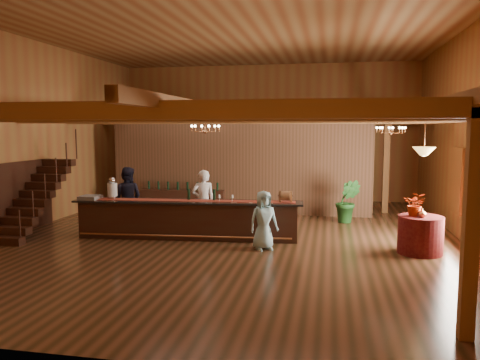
% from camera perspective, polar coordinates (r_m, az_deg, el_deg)
% --- Properties ---
extents(floor, '(14.00, 14.00, 0.00)m').
position_cam_1_polar(floor, '(12.85, -1.02, -6.84)').
color(floor, brown).
rests_on(floor, ground).
extents(ceiling, '(14.00, 14.00, 0.00)m').
position_cam_1_polar(ceiling, '(12.77, -1.07, 17.95)').
color(ceiling, olive).
rests_on(ceiling, wall_back).
extents(wall_back, '(12.00, 0.10, 5.50)m').
position_cam_1_polar(wall_back, '(19.41, 3.26, 5.80)').
color(wall_back, '#9A582E').
rests_on(wall_back, floor).
extents(wall_front, '(12.00, 0.10, 5.50)m').
position_cam_1_polar(wall_front, '(5.84, -15.45, 4.36)').
color(wall_front, '#9A582E').
rests_on(wall_front, floor).
extents(wall_left, '(0.10, 14.00, 5.50)m').
position_cam_1_polar(wall_left, '(14.95, -24.26, 5.10)').
color(wall_left, '#9A582E').
rests_on(wall_left, floor).
extents(wall_right, '(0.10, 14.00, 5.50)m').
position_cam_1_polar(wall_right, '(12.70, 26.59, 4.87)').
color(wall_right, '#9A582E').
rests_on(wall_right, floor).
extents(beam_grid, '(11.90, 13.90, 0.39)m').
position_cam_1_polar(beam_grid, '(13.01, -0.58, 7.71)').
color(beam_grid, '#9A5A28').
rests_on(beam_grid, wall_left).
extents(support_posts, '(9.20, 10.20, 3.20)m').
position_cam_1_polar(support_posts, '(12.09, -1.52, 0.03)').
color(support_posts, '#9A5A28').
rests_on(support_posts, floor).
extents(partition_wall, '(9.00, 0.18, 3.10)m').
position_cam_1_polar(partition_wall, '(16.10, -0.19, 1.42)').
color(partition_wall, brown).
rests_on(partition_wall, floor).
extents(window_right_back, '(0.12, 1.05, 1.75)m').
position_cam_1_polar(window_right_back, '(13.72, 25.02, -0.02)').
color(window_right_back, white).
rests_on(window_right_back, wall_right).
extents(staircase, '(1.00, 2.80, 2.00)m').
position_cam_1_polar(staircase, '(14.16, -23.83, -2.03)').
color(staircase, black).
rests_on(staircase, floor).
extents(backroom_boxes, '(4.10, 0.60, 1.10)m').
position_cam_1_polar(backroom_boxes, '(18.13, 1.67, -1.27)').
color(backroom_boxes, black).
rests_on(backroom_boxes, floor).
extents(tasting_bar, '(6.13, 1.27, 1.03)m').
position_cam_1_polar(tasting_bar, '(12.57, -6.40, -4.77)').
color(tasting_bar, black).
rests_on(tasting_bar, floor).
extents(beverage_dispenser, '(0.26, 0.26, 0.60)m').
position_cam_1_polar(beverage_dispenser, '(13.10, -15.29, -1.02)').
color(beverage_dispenser, silver).
rests_on(beverage_dispenser, tasting_bar).
extents(glass_rack_tray, '(0.50, 0.50, 0.10)m').
position_cam_1_polar(glass_rack_tray, '(13.28, -17.81, -2.04)').
color(glass_rack_tray, gray).
rests_on(glass_rack_tray, tasting_bar).
extents(raffle_drum, '(0.34, 0.24, 0.30)m').
position_cam_1_polar(raffle_drum, '(12.12, 5.58, -1.94)').
color(raffle_drum, '#A46D3E').
rests_on(raffle_drum, tasting_bar).
extents(bar_bottle_0, '(0.07, 0.07, 0.30)m').
position_cam_1_polar(bar_bottle_0, '(12.58, -6.27, -1.76)').
color(bar_bottle_0, black).
rests_on(bar_bottle_0, tasting_bar).
extents(bar_bottle_1, '(0.07, 0.07, 0.30)m').
position_cam_1_polar(bar_bottle_1, '(12.45, -3.17, -1.82)').
color(bar_bottle_1, black).
rests_on(bar_bottle_1, tasting_bar).
extents(backbar_shelf, '(2.90, 0.68, 0.81)m').
position_cam_1_polar(backbar_shelf, '(16.32, -6.98, -2.61)').
color(backbar_shelf, black).
rests_on(backbar_shelf, floor).
extents(round_table, '(1.02, 1.02, 0.89)m').
position_cam_1_polar(round_table, '(11.80, 21.13, -6.26)').
color(round_table, maroon).
rests_on(round_table, floor).
extents(chandelier_left, '(0.80, 0.80, 0.43)m').
position_cam_1_polar(chandelier_left, '(12.87, -4.27, 6.32)').
color(chandelier_left, '#BE7A4C').
rests_on(chandelier_left, beam_grid).
extents(chandelier_right, '(0.80, 0.80, 0.47)m').
position_cam_1_polar(chandelier_right, '(13.88, 17.91, 5.85)').
color(chandelier_right, '#BE7A4C').
rests_on(chandelier_right, beam_grid).
extents(pendant_lamp, '(0.52, 0.52, 0.90)m').
position_cam_1_polar(pendant_lamp, '(11.55, 21.52, 3.28)').
color(pendant_lamp, '#BE7A4C').
rests_on(pendant_lamp, beam_grid).
extents(bartender, '(0.76, 0.63, 1.78)m').
position_cam_1_polar(bartender, '(13.08, -4.49, -2.64)').
color(bartender, white).
rests_on(bartender, floor).
extents(staff_second, '(0.92, 0.73, 1.81)m').
position_cam_1_polar(staff_second, '(14.01, -13.59, -2.14)').
color(staff_second, black).
rests_on(staff_second, floor).
extents(guest, '(0.83, 0.73, 1.43)m').
position_cam_1_polar(guest, '(11.34, 2.90, -4.92)').
color(guest, '#9DCDD5').
rests_on(guest, floor).
extents(floor_plant, '(0.82, 0.70, 1.36)m').
position_cam_1_polar(floor_plant, '(14.89, 12.98, -2.52)').
color(floor_plant, '#1E501C').
rests_on(floor_plant, floor).
extents(table_flowers, '(0.60, 0.55, 0.56)m').
position_cam_1_polar(table_flowers, '(11.65, 20.60, -2.77)').
color(table_flowers, '#A82D08').
rests_on(table_flowers, round_table).
extents(table_vase, '(0.16, 0.16, 0.33)m').
position_cam_1_polar(table_vase, '(11.54, 21.31, -3.47)').
color(table_vase, '#BE7A4C').
rests_on(table_vase, round_table).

